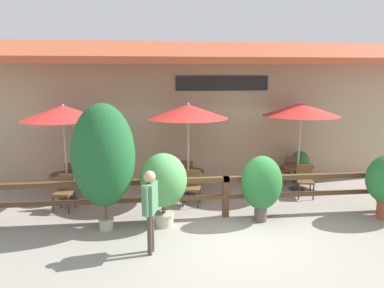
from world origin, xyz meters
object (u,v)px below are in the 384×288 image
dining_table_middle (188,176)px  chair_far_streetside (305,179)px  potted_plant_entrance_palm (163,182)px  dining_table_near (67,179)px  patio_umbrella_near (63,113)px  chair_far_wallside (288,168)px  potted_plant_tall_tropical (299,164)px  patio_umbrella_far (301,109)px  potted_plant_broad_leaf (262,184)px  pedestrian (150,201)px  chair_near_wallside (72,175)px  dining_table_far (298,171)px  chair_near_streetside (65,190)px  chair_middle_wallside (186,173)px  potted_plant_small_flowering (103,156)px  chair_middle_streetside (192,186)px  patio_umbrella_middle (188,111)px

dining_table_middle → chair_far_streetside: (3.09, -0.42, -0.07)m
potted_plant_entrance_palm → dining_table_near: bearing=140.8°
patio_umbrella_near → chair_far_wallside: (6.30, 0.82, -1.82)m
potted_plant_tall_tropical → dining_table_middle: bearing=-165.2°
dining_table_middle → patio_umbrella_far: 3.62m
potted_plant_broad_leaf → pedestrian: (-2.46, -1.27, 0.14)m
chair_near_wallside → potted_plant_tall_tropical: (6.68, 0.17, 0.09)m
dining_table_far → potted_plant_broad_leaf: (-1.74, -2.16, 0.31)m
patio_umbrella_near → chair_far_wallside: 6.61m
chair_near_streetside → potted_plant_entrance_palm: size_ratio=0.54×
chair_middle_wallside → potted_plant_tall_tropical: bearing=-163.1°
patio_umbrella_near → potted_plant_tall_tropical: size_ratio=2.58×
chair_middle_wallside → patio_umbrella_near: bearing=23.5°
patio_umbrella_far → chair_far_streetside: 1.92m
chair_middle_wallside → chair_far_streetside: 3.26m
dining_table_middle → chair_far_streetside: chair_far_streetside is taller
potted_plant_small_flowering → chair_near_wallside: bearing=113.4°
chair_near_streetside → potted_plant_tall_tropical: (6.58, 1.61, 0.09)m
chair_middle_streetside → chair_far_wallside: size_ratio=1.00×
dining_table_middle → potted_plant_broad_leaf: bearing=-53.7°
potted_plant_broad_leaf → potted_plant_entrance_palm: potted_plant_entrance_palm is taller
potted_plant_small_flowering → dining_table_near: bearing=120.1°
chair_middle_wallside → chair_far_wallside: same height
patio_umbrella_near → dining_table_middle: (3.16, -0.04, -1.74)m
dining_table_near → patio_umbrella_far: bearing=1.7°
patio_umbrella_middle → chair_far_streetside: bearing=-7.6°
patio_umbrella_near → dining_table_near: size_ratio=2.95×
chair_near_wallside → dining_table_near: bearing=79.2°
chair_near_streetside → dining_table_middle: chair_near_streetside is taller
patio_umbrella_far → patio_umbrella_middle: bearing=-176.0°
chair_near_wallside → potted_plant_small_flowering: 3.23m
chair_middle_wallside → dining_table_far: bearing=-175.4°
patio_umbrella_near → pedestrian: (2.13, -3.24, -1.30)m
chair_near_wallside → pedestrian: 4.53m
patio_umbrella_middle → chair_far_streetside: 3.61m
patio_umbrella_middle → patio_umbrella_far: 3.17m
patio_umbrella_middle → potted_plant_small_flowering: potted_plant_small_flowering is taller
pedestrian → potted_plant_tall_tropical: bearing=-32.1°
chair_far_streetside → dining_table_far: bearing=95.5°
chair_middle_wallside → pedestrian: pedestrian is taller
chair_near_wallside → chair_far_streetside: 6.38m
potted_plant_broad_leaf → chair_near_streetside: bearing=164.4°
chair_far_streetside → potted_plant_broad_leaf: bearing=-126.1°
patio_umbrella_near → potted_plant_small_flowering: bearing=-59.9°
patio_umbrella_near → potted_plant_small_flowering: potted_plant_small_flowering is taller
chair_near_wallside → patio_umbrella_far: (6.33, -0.54, 1.82)m
chair_middle_wallside → potted_plant_tall_tropical: (3.49, 0.27, 0.09)m
dining_table_far → potted_plant_tall_tropical: bearing=64.1°
patio_umbrella_far → potted_plant_broad_leaf: size_ratio=1.69×
patio_umbrella_near → chair_near_streetside: bearing=-83.2°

